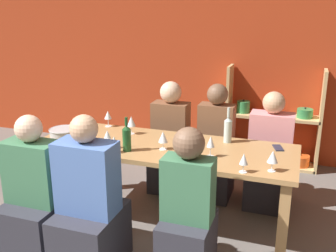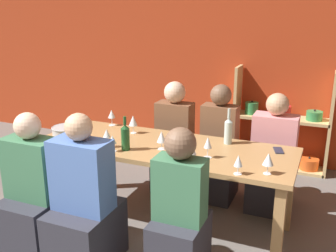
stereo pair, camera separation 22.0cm
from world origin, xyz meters
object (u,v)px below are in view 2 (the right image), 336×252
Objects in this scene: person_near_b at (36,201)px; person_far_c at (218,156)px; dining_table at (164,155)px; wine_glass_empty_a at (162,137)px; person_near_c at (84,212)px; wine_glass_red_c at (133,121)px; wine_glass_empty_d at (268,159)px; person_far_b at (272,167)px; wine_glass_red_d at (238,161)px; wine_glass_empty_b at (192,150)px; wine_bottle_green at (125,137)px; wine_glass_white_a at (113,140)px; shelf_unit at (281,134)px; wine_glass_red_a at (208,143)px; wine_glass_red_b at (85,128)px; person_far_a at (174,150)px; wine_glass_white_b at (107,134)px; mixing_bowl at (66,132)px; wine_bottle_dark at (228,130)px; wine_glass_empty_c at (112,114)px; cell_phone at (278,150)px; person_near_a at (179,225)px.

person_near_b is 0.96× the size of person_far_c.
dining_table is 0.23m from wine_glass_empty_a.
dining_table is 1.89× the size of person_far_c.
wine_glass_red_c is at bearing 95.02° from person_near_c.
person_far_b is (-0.09, 0.97, -0.46)m from wine_glass_empty_d.
wine_glass_empty_b is at bearing 171.47° from wine_glass_red_d.
wine_glass_white_a is (-0.08, -0.08, -0.02)m from wine_bottle_green.
shelf_unit is 7.72× the size of wine_glass_empty_a.
wine_glass_red_a is at bearing 63.62° from person_far_b.
wine_glass_red_a is 0.15× the size of person_far_b.
wine_glass_red_c is 1.07× the size of wine_glass_empty_b.
person_far_b reaches higher than person_near_b.
person_far_c reaches higher than wine_glass_red_b.
wine_glass_empty_d is (0.95, -0.27, 0.21)m from dining_table.
wine_glass_red_b is 0.46m from wine_glass_red_c.
person_near_c is at bearing -113.66° from shelf_unit.
person_far_a is 1.03× the size of person_far_b.
shelf_unit is 7.51× the size of wine_glass_white_b.
mixing_bowl is at bearing 174.02° from wine_bottle_green.
wine_bottle_dark is 0.92m from wine_glass_red_c.
wine_bottle_dark is at bearing 146.79° from person_far_a.
shelf_unit is 3.86× the size of wine_bottle_dark.
wine_glass_empty_d is (1.68, -0.62, -0.00)m from wine_glass_empty_c.
wine_bottle_dark is 0.95m from person_far_a.
mixing_bowl is 0.55m from wine_glass_empty_c.
wine_glass_empty_a is at bearing 160.17° from wine_glass_red_d.
wine_glass_empty_c is 0.65m from wine_glass_white_b.
person_near_c is (0.60, -0.62, -0.38)m from mixing_bowl.
dining_table is 0.84m from wine_glass_empty_c.
person_near_c is at bearing -3.73° from person_near_b.
wine_glass_red_c is (-0.41, 0.20, 0.22)m from dining_table.
cell_phone is (0.01, 0.52, -0.11)m from wine_glass_empty_d.
wine_glass_red_b is 1.10m from wine_glass_empty_b.
wine_glass_white_b is at bearing -173.29° from wine_glass_red_a.
wine_glass_empty_b is 0.14× the size of person_near_c.
wine_glass_empty_c reaches higher than mixing_bowl.
person_near_a is (1.34, -0.52, -0.38)m from mixing_bowl.
person_far_c is (0.72, 0.50, -0.43)m from wine_glass_red_c.
wine_glass_white_a is 0.71m from wine_glass_empty_b.
wine_glass_red_d is 0.13× the size of person_near_b.
wine_glass_white_b is at bearing 35.99° from person_far_b.
wine_glass_red_b is 0.87m from person_near_c.
wine_glass_empty_a is at bearing -34.80° from wine_glass_red_c.
person_far_c is at bearing 65.81° from dining_table.
wine_glass_red_d is 0.12× the size of person_near_c.
wine_bottle_dark reaches higher than wine_glass_white_a.
person_far_b is at bearing 25.89° from mixing_bowl.
person_far_a is at bearing 34.76° from wine_glass_empty_c.
person_far_a is at bearing 126.50° from wine_glass_red_a.
person_near_b is at bearing -122.70° from shelf_unit.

